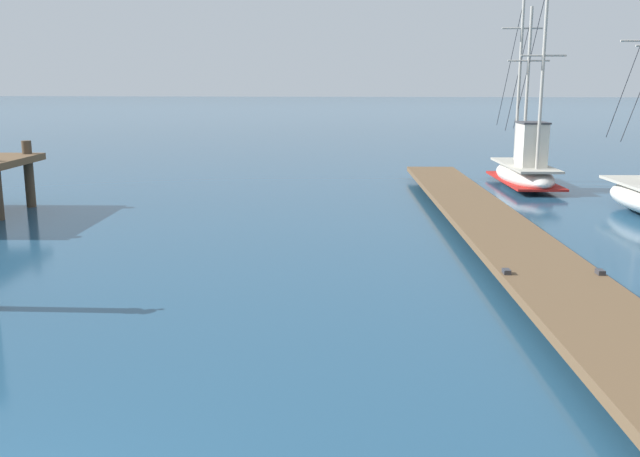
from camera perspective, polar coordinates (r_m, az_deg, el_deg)
name	(u,v)px	position (r m, az deg, el deg)	size (l,w,h in m)	color
floating_dock	(494,226)	(16.87, 14.07, 0.18)	(3.69, 22.84, 0.53)	brown
fishing_boat_5	(525,168)	(26.08, 16.47, 4.77)	(2.06, 7.25, 7.24)	silver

